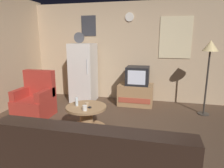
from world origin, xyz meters
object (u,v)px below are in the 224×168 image
(fridge, at_px, (83,73))
(mug_ceramic_white, at_px, (85,108))
(mug_ceramic_tan, at_px, (87,105))
(standing_lamp, at_px, (210,52))
(wine_glass, at_px, (77,102))
(coffee_table, at_px, (86,118))
(armchair, at_px, (35,101))
(crt_tv, at_px, (138,76))
(remote_control, at_px, (87,107))
(tv_stand, at_px, (136,95))

(fridge, distance_m, mug_ceramic_white, 2.01)
(mug_ceramic_white, relative_size, mug_ceramic_tan, 1.00)
(fridge, xyz_separation_m, standing_lamp, (2.91, -0.32, 0.60))
(fridge, xyz_separation_m, wine_glass, (0.52, -1.65, -0.23))
(mug_ceramic_white, distance_m, mug_ceramic_tan, 0.15)
(coffee_table, distance_m, mug_ceramic_tan, 0.28)
(armchair, bearing_deg, standing_lamp, 14.84)
(fridge, xyz_separation_m, crt_tv, (1.41, -0.02, -0.01))
(fridge, distance_m, remote_control, 1.87)
(tv_stand, relative_size, mug_ceramic_tan, 9.33)
(tv_stand, relative_size, remote_control, 5.60)
(crt_tv, xyz_separation_m, armchair, (-2.02, -1.23, -0.40))
(tv_stand, height_order, standing_lamp, standing_lamp)
(standing_lamp, bearing_deg, mug_ceramic_white, -144.83)
(standing_lamp, bearing_deg, tv_stand, 168.85)
(wine_glass, bearing_deg, crt_tv, 61.24)
(standing_lamp, bearing_deg, fridge, 173.68)
(remote_control, bearing_deg, coffee_table, 135.86)
(coffee_table, height_order, mug_ceramic_tan, mug_ceramic_tan)
(standing_lamp, height_order, wine_glass, standing_lamp)
(wine_glass, distance_m, mug_ceramic_tan, 0.21)
(standing_lamp, distance_m, coffee_table, 2.82)
(tv_stand, height_order, mug_ceramic_tan, mug_ceramic_tan)
(coffee_table, bearing_deg, fridge, 112.73)
(standing_lamp, distance_m, armchair, 3.77)
(remote_control, bearing_deg, mug_ceramic_tan, 163.61)
(standing_lamp, height_order, armchair, standing_lamp)
(coffee_table, bearing_deg, mug_ceramic_white, -74.81)
(tv_stand, distance_m, coffee_table, 1.76)
(fridge, height_order, mug_ceramic_white, fridge)
(crt_tv, height_order, armchair, same)
(mug_ceramic_white, bearing_deg, mug_ceramic_tan, 97.81)
(standing_lamp, xyz_separation_m, coffee_table, (-2.22, -1.31, -1.13))
(standing_lamp, height_order, remote_control, standing_lamp)
(fridge, relative_size, remote_control, 11.80)
(crt_tv, bearing_deg, tv_stand, 178.61)
(remote_control, bearing_deg, armchair, 174.02)
(crt_tv, relative_size, coffee_table, 0.75)
(coffee_table, bearing_deg, crt_tv, 65.71)
(tv_stand, xyz_separation_m, mug_ceramic_tan, (-0.65, -1.68, 0.24))
(fridge, distance_m, crt_tv, 1.41)
(tv_stand, xyz_separation_m, mug_ceramic_white, (-0.63, -1.83, 0.24))
(crt_tv, bearing_deg, remote_control, -112.17)
(mug_ceramic_tan, bearing_deg, wine_glass, 167.92)
(standing_lamp, height_order, coffee_table, standing_lamp)
(tv_stand, bearing_deg, crt_tv, -1.39)
(wine_glass, height_order, armchair, armchair)
(tv_stand, relative_size, crt_tv, 1.56)
(standing_lamp, bearing_deg, armchair, -165.16)
(crt_tv, bearing_deg, mug_ceramic_white, -110.16)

